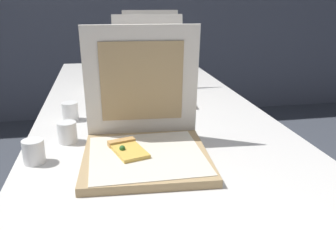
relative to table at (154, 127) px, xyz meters
The scene contains 8 objects.
table is the anchor object (origin of this frame).
pizza_box_front 0.38m from the table, 102.58° to the right, with size 0.36×0.36×0.36m.
pizza_box_middle 0.29m from the table, 84.63° to the left, with size 0.37×0.44×0.35m.
pizza_box_back 0.78m from the table, 81.83° to the left, with size 0.36×0.41×0.35m.
cup_white_near_center 0.37m from the table, 144.74° to the right, with size 0.06×0.06×0.07m, color white.
cup_white_mid 0.32m from the table, behind, with size 0.06×0.06×0.07m, color white.
cup_white_far 0.49m from the table, 119.27° to the left, with size 0.06×0.06×0.07m, color white.
cup_white_near_left 0.52m from the table, 137.65° to the right, with size 0.06×0.06×0.07m, color white.
Camera 1 is at (-0.19, -0.61, 1.16)m, focal length 38.35 mm.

